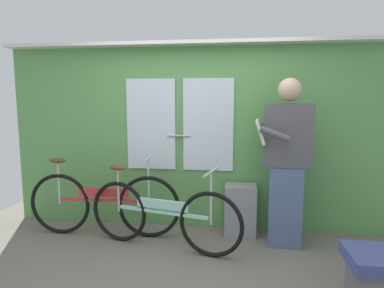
{
  "coord_description": "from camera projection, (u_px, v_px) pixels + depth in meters",
  "views": [
    {
      "loc": [
        0.5,
        -2.79,
        1.6
      ],
      "look_at": [
        0.02,
        0.75,
        1.11
      ],
      "focal_mm": 31.7,
      "sensor_mm": 36.0,
      "label": 1
    }
  ],
  "objects": [
    {
      "name": "passenger_reading_newspaper",
      "position": [
        286.0,
        159.0,
        3.56
      ],
      "size": [
        0.6,
        0.54,
        1.8
      ],
      "rotation": [
        0.0,
        0.0,
        3.06
      ],
      "color": "slate",
      "rests_on": "ground_plane"
    },
    {
      "name": "bicycle_near_door",
      "position": [
        103.0,
        203.0,
        3.92
      ],
      "size": [
        1.78,
        0.44,
        0.93
      ],
      "rotation": [
        0.0,
        0.0,
        0.04
      ],
      "color": "black",
      "rests_on": "ground_plane"
    },
    {
      "name": "train_door_wall",
      "position": [
        196.0,
        133.0,
        4.12
      ],
      "size": [
        4.64,
        0.28,
        2.24
      ],
      "color": "#56934C",
      "rests_on": "ground_plane"
    },
    {
      "name": "ground_plane",
      "position": [
        178.0,
        280.0,
        3.03
      ],
      "size": [
        5.64,
        4.16,
        0.04
      ],
      "primitive_type": "cube",
      "color": "#666056"
    },
    {
      "name": "trash_bin_by_wall",
      "position": [
        240.0,
        210.0,
        3.95
      ],
      "size": [
        0.36,
        0.28,
        0.59
      ],
      "primitive_type": "cube",
      "color": "gray",
      "rests_on": "ground_plane"
    },
    {
      "name": "bicycle_leaning_behind",
      "position": [
        162.0,
        215.0,
        3.58
      ],
      "size": [
        1.72,
        0.57,
        0.89
      ],
      "rotation": [
        0.0,
        0.0,
        -0.24
      ],
      "color": "black",
      "rests_on": "ground_plane"
    }
  ]
}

